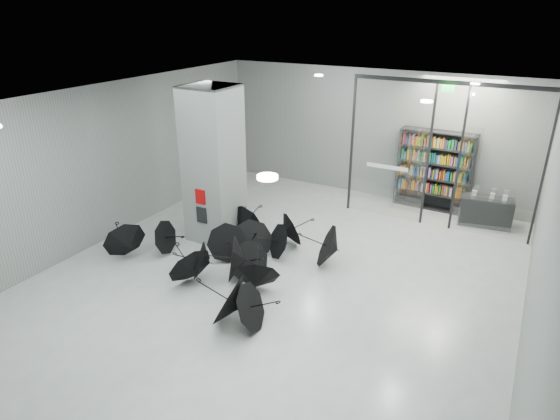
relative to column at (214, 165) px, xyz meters
The scene contains 9 objects.
room 3.31m from the column, 38.66° to the right, with size 14.00×14.02×4.01m.
column is the anchor object (origin of this frame).
fire_cabinet 0.90m from the column, 90.00° to the right, with size 0.28×0.04×0.38m, color #A50A07.
info_panel 1.31m from the column, 90.00° to the right, with size 0.30×0.03×0.42m, color black.
exit_sign 6.18m from the column, 33.96° to the left, with size 0.30×0.06×0.15m, color #0CE533.
glass_partition 6.02m from the column, 35.58° to the left, with size 5.06×0.08×4.00m.
bookshelf 6.66m from the column, 45.96° to the left, with size 2.18×0.44×2.40m, color black, non-canonical shape.
shop_counter 7.66m from the column, 33.89° to the left, with size 1.38×0.55×0.83m, color black.
umbrella_cluster 2.62m from the column, 40.66° to the right, with size 5.77×4.76×1.32m.
Camera 1 is at (4.54, -7.35, 5.73)m, focal length 30.59 mm.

